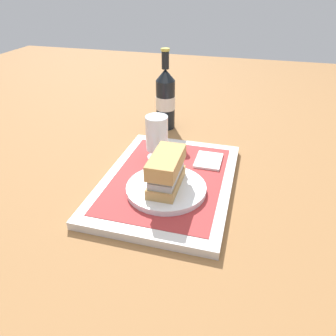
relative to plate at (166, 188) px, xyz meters
name	(u,v)px	position (x,y,z in m)	size (l,w,h in m)	color
ground_plane	(168,185)	(0.06, 0.01, -0.03)	(3.00, 3.00, 0.00)	olive
tray	(168,181)	(0.06, 0.01, -0.02)	(0.44, 0.32, 0.02)	silver
placemat	(168,178)	(0.06, 0.01, -0.01)	(0.38, 0.27, 0.00)	#9E2D2D
plate	(166,188)	(0.00, 0.00, 0.00)	(0.19, 0.19, 0.01)	white
sandwich	(167,170)	(0.00, 0.00, 0.05)	(0.13, 0.06, 0.08)	tan
beer_glass	(157,136)	(0.14, 0.07, 0.06)	(0.06, 0.06, 0.12)	silver
napkin_folded	(209,160)	(0.17, -0.07, 0.00)	(0.09, 0.07, 0.01)	white
beer_bottle	(165,99)	(0.40, 0.12, 0.08)	(0.07, 0.07, 0.27)	black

